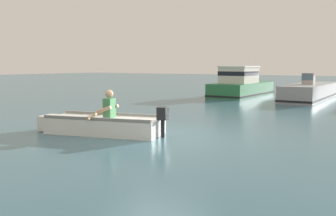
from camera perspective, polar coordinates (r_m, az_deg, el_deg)
The scene contains 4 objects.
ground_plane at distance 9.64m, azimuth -1.70°, elevation -4.46°, with size 120.00×120.00×0.00m, color #386070.
rowboat_with_person at distance 10.27m, azimuth -9.93°, elevation -2.46°, with size 3.69×1.85×1.19m.
moored_boat_green at distance 22.68m, azimuth 11.02°, elevation 3.44°, with size 2.17×5.49×1.78m.
moored_boat_grey at distance 21.55m, azimuth 20.75°, elevation 2.28°, with size 1.71×6.78×1.42m.
Camera 1 is at (5.38, -7.79, 1.84)m, focal length 40.19 mm.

